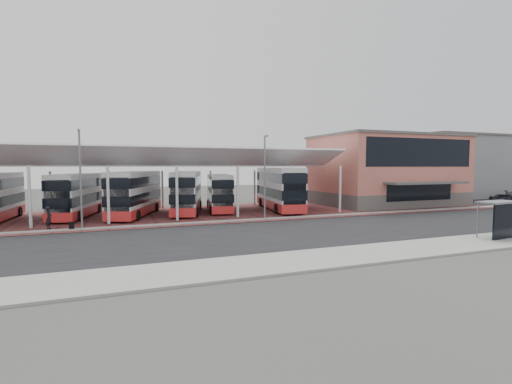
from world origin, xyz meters
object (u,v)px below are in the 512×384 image
Objects in this scene: bus_1 at (77,195)px; carpark_car_a at (505,198)px; bus_2 at (135,194)px; bus_4 at (219,193)px; bus_shelter at (504,215)px; terminal at (387,170)px; pedestrian at (49,218)px; bus_3 at (187,192)px; bus_5 at (279,189)px.

bus_1 reaches higher than carpark_car_a.
bus_4 is at bearing 28.20° from bus_2.
bus_2 is 32.28m from bus_shelter.
bus_4 is 39.64m from carpark_car_a.
pedestrian is (-39.48, -6.75, -3.66)m from terminal.
bus_2 is at bearing 131.43° from bus_shelter.
bus_1 is at bearing 124.30° from carpark_car_a.
terminal is 1.64× the size of bus_3.
bus_5 is at bearing 123.01° from carpark_car_a.
carpark_car_a is at bearing -81.75° from pedestrian.
carpark_car_a is (32.35, -4.38, -1.77)m from bus_5.
terminal is 17.27m from carpark_car_a.
bus_shelter is (18.07, -22.75, -0.57)m from bus_3.
bus_5 is 22.89m from bus_shelter.
bus_2 is 1.09× the size of bus_4.
bus_1 is at bearing 178.88° from terminal.
bus_3 is 5.97× the size of pedestrian.
bus_4 is at bearing 121.74° from carpark_car_a.
bus_shelter is at bearing 165.44° from carpark_car_a.
bus_3 reaches higher than bus_4.
bus_5 reaches higher than carpark_car_a.
carpark_car_a is at bearing 6.40° from bus_1.
pedestrian is 0.50× the size of carpark_car_a.
bus_1 is 1.05× the size of bus_4.
bus_shelter is (29.05, -23.32, -0.49)m from bus_1.
terminal is at bearing 15.19° from bus_3.
bus_5 reaches higher than bus_3.
pedestrian is 55.45m from carpark_car_a.
bus_5 reaches higher than bus_2.
bus_4 is 5.49× the size of pedestrian.
pedestrian is at bearing -118.18° from bus_2.
terminal is 40.22m from pedestrian.
bus_1 is 37.26m from bus_shelter.
bus_3 is at bearing -158.90° from bus_4.
bus_1 is 7.73m from pedestrian.
terminal is 9.78× the size of pedestrian.
bus_3 is (10.98, -0.57, 0.08)m from bus_1.
terminal is 24.46m from bus_shelter.
bus_5 is at bearing 9.53° from bus_3.
bus_3 is 43.34m from carpark_car_a.
bus_5 is 3.21× the size of carpark_car_a.
bus_1 reaches higher than pedestrian.
terminal reaches higher than bus_3.
carpark_car_a is at bearing 14.31° from bus_2.
bus_shelter is at bearing -35.99° from bus_3.
pedestrian is at bearing -135.42° from bus_3.
bus_2 is at bearing -160.84° from bus_4.
bus_1 is 0.96× the size of bus_2.
bus_5 is (10.61, -1.12, 0.20)m from bus_3.
terminal is 1.78× the size of bus_4.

